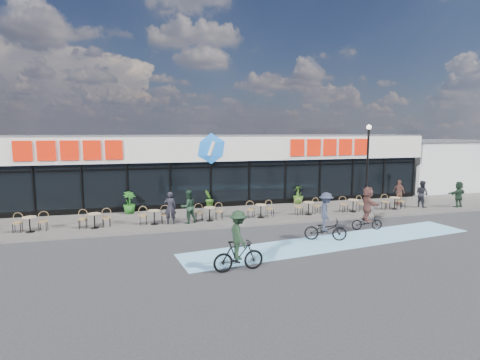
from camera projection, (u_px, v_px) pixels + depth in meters
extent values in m
plane|color=#28282B|center=(240.00, 239.00, 16.91)|extent=(120.00, 120.00, 0.00)
cube|color=#59554F|center=(219.00, 216.00, 21.21)|extent=(44.00, 5.00, 0.10)
cube|color=#76BBE0|center=(336.00, 242.00, 16.51)|extent=(14.17, 4.13, 0.01)
cube|color=black|center=(203.00, 179.00, 26.28)|extent=(30.00, 6.00, 3.00)
cube|color=beige|center=(203.00, 147.00, 25.85)|extent=(30.60, 6.30, 1.50)
cube|color=#47474C|center=(202.00, 136.00, 25.89)|extent=(30.60, 6.30, 0.10)
cube|color=#0D2499|center=(211.00, 161.00, 23.18)|extent=(30.60, 0.08, 0.18)
cube|color=black|center=(211.00, 167.00, 23.24)|extent=(30.00, 0.06, 0.08)
cube|color=black|center=(211.00, 206.00, 23.56)|extent=(30.00, 0.10, 0.40)
cube|color=#B91906|center=(70.00, 150.00, 20.76)|extent=(5.63, 0.18, 1.10)
cube|color=#B91906|center=(329.00, 147.00, 24.91)|extent=(5.63, 0.18, 1.10)
ellipsoid|color=blue|center=(211.00, 149.00, 22.83)|extent=(1.90, 0.24, 1.90)
cylinder|color=black|center=(34.00, 192.00, 20.79)|extent=(0.10, 0.10, 3.00)
cylinder|color=black|center=(82.00, 190.00, 21.44)|extent=(0.10, 0.10, 3.00)
cylinder|color=black|center=(128.00, 188.00, 22.09)|extent=(0.10, 0.10, 3.00)
cylinder|color=black|center=(170.00, 187.00, 22.74)|extent=(0.10, 0.10, 3.00)
cylinder|color=black|center=(211.00, 185.00, 23.38)|extent=(0.10, 0.10, 3.00)
cylinder|color=black|center=(249.00, 184.00, 24.03)|extent=(0.10, 0.10, 3.00)
cylinder|color=black|center=(285.00, 182.00, 24.68)|extent=(0.10, 0.10, 3.00)
cylinder|color=black|center=(320.00, 181.00, 25.33)|extent=(0.10, 0.10, 3.00)
cylinder|color=black|center=(352.00, 180.00, 25.98)|extent=(0.10, 0.10, 3.00)
cylinder|color=black|center=(384.00, 179.00, 26.63)|extent=(0.10, 0.10, 3.00)
cylinder|color=black|center=(413.00, 178.00, 27.27)|extent=(0.10, 0.10, 3.00)
cube|color=silver|center=(434.00, 164.00, 32.49)|extent=(9.00, 7.00, 4.00)
cube|color=#47474C|center=(436.00, 141.00, 32.23)|extent=(9.20, 7.20, 0.12)
cylinder|color=black|center=(367.00, 173.00, 20.85)|extent=(0.12, 0.12, 4.87)
sphere|color=#FFF2CC|center=(369.00, 127.00, 20.52)|extent=(0.28, 0.28, 0.28)
cylinder|color=tan|center=(29.00, 217.00, 17.63)|extent=(0.60, 0.60, 0.04)
cylinder|color=black|center=(30.00, 224.00, 17.68)|extent=(0.06, 0.06, 0.70)
cylinder|color=black|center=(30.00, 232.00, 17.73)|extent=(0.40, 0.40, 0.02)
cylinder|color=tan|center=(94.00, 214.00, 18.38)|extent=(0.60, 0.60, 0.04)
cylinder|color=black|center=(95.00, 221.00, 18.43)|extent=(0.06, 0.06, 0.70)
cylinder|color=black|center=(95.00, 228.00, 18.47)|extent=(0.40, 0.40, 0.02)
cylinder|color=tan|center=(154.00, 211.00, 19.13)|extent=(0.60, 0.60, 0.04)
cylinder|color=black|center=(154.00, 217.00, 19.17)|extent=(0.06, 0.06, 0.70)
cylinder|color=black|center=(154.00, 224.00, 19.22)|extent=(0.40, 0.40, 0.02)
cylinder|color=tan|center=(209.00, 208.00, 19.87)|extent=(0.60, 0.60, 0.04)
cylinder|color=black|center=(210.00, 214.00, 19.92)|extent=(0.06, 0.06, 0.70)
cylinder|color=black|center=(210.00, 221.00, 19.96)|extent=(0.40, 0.40, 0.02)
cylinder|color=tan|center=(261.00, 205.00, 20.62)|extent=(0.60, 0.60, 0.04)
cylinder|color=black|center=(261.00, 211.00, 20.66)|extent=(0.06, 0.06, 0.70)
cylinder|color=black|center=(261.00, 217.00, 20.71)|extent=(0.40, 0.40, 0.02)
cylinder|color=tan|center=(309.00, 202.00, 21.37)|extent=(0.60, 0.60, 0.04)
cylinder|color=black|center=(309.00, 208.00, 21.41)|extent=(0.06, 0.06, 0.70)
cylinder|color=black|center=(308.00, 214.00, 21.46)|extent=(0.40, 0.40, 0.02)
cylinder|color=tan|center=(353.00, 200.00, 22.11)|extent=(0.60, 0.60, 0.04)
cylinder|color=black|center=(353.00, 206.00, 22.16)|extent=(0.06, 0.06, 0.70)
cylinder|color=black|center=(353.00, 212.00, 22.20)|extent=(0.40, 0.40, 0.02)
cylinder|color=tan|center=(395.00, 198.00, 22.86)|extent=(0.60, 0.60, 0.04)
cylinder|color=black|center=(395.00, 203.00, 22.90)|extent=(0.06, 0.06, 0.70)
cylinder|color=black|center=(394.00, 209.00, 22.95)|extent=(0.40, 0.40, 0.02)
imported|color=#1D5618|center=(129.00, 203.00, 21.72)|extent=(0.98, 0.98, 1.28)
imported|color=#2F5A19|center=(209.00, 199.00, 23.16)|extent=(0.70, 0.78, 1.16)
imported|color=#2D4F16|center=(298.00, 194.00, 24.77)|extent=(0.93, 0.93, 1.20)
imported|color=black|center=(170.00, 208.00, 19.18)|extent=(0.64, 0.45, 1.69)
imported|color=#1C3223|center=(188.00, 207.00, 19.36)|extent=(1.03, 0.93, 1.74)
imported|color=brown|center=(399.00, 192.00, 24.50)|extent=(0.52, 0.99, 1.60)
imported|color=black|center=(422.00, 194.00, 23.58)|extent=(0.72, 0.88, 1.67)
imported|color=#1A2F20|center=(458.00, 194.00, 23.54)|extent=(1.58, 0.79, 1.63)
imported|color=black|center=(325.00, 230.00, 16.69)|extent=(1.96, 1.30, 0.98)
imported|color=#292F40|center=(326.00, 212.00, 16.58)|extent=(1.01, 1.27, 1.72)
imported|color=black|center=(367.00, 222.00, 18.48)|extent=(1.60, 0.85, 0.80)
imported|color=brown|center=(368.00, 204.00, 18.36)|extent=(0.84, 1.66, 1.71)
imported|color=black|center=(239.00, 256.00, 12.98)|extent=(1.85, 0.63, 1.10)
imported|color=black|center=(238.00, 235.00, 12.88)|extent=(0.70, 1.14, 1.70)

